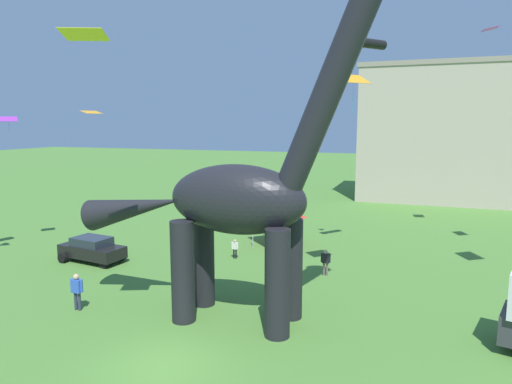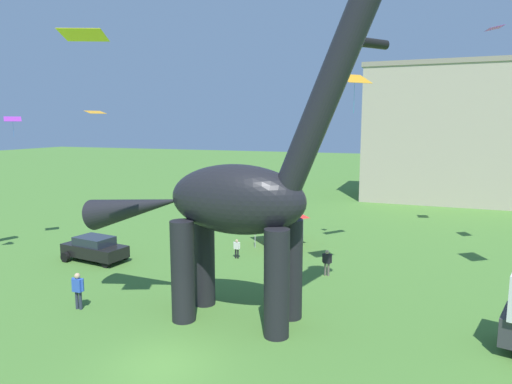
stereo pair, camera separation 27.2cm
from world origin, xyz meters
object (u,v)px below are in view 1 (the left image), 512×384
at_px(parked_sedan_left, 92,249).
at_px(person_near_flyer, 235,247).
at_px(kite_near_high, 490,29).
at_px(kite_far_right, 84,35).
at_px(dinosaur_sculpture, 235,199).
at_px(festival_canopy_tent, 277,210).
at_px(kite_high_right, 369,44).
at_px(kite_far_left, 91,112).
at_px(person_watching_child, 326,260).
at_px(person_strolling_adult, 77,288).
at_px(kite_near_low, 354,79).
at_px(kite_trailing, 8,119).

relative_size(parked_sedan_left, person_near_flyer, 3.52).
xyz_separation_m(kite_near_high, kite_far_right, (-14.78, -23.02, -3.46)).
bearing_deg(dinosaur_sculpture, festival_canopy_tent, 96.54).
height_order(kite_high_right, kite_far_left, kite_high_right).
bearing_deg(kite_high_right, parked_sedan_left, -160.44).
xyz_separation_m(parked_sedan_left, festival_canopy_tent, (9.67, 7.81, 1.74)).
relative_size(kite_near_high, kite_far_left, 0.81).
relative_size(festival_canopy_tent, kite_high_right, 1.56).
bearing_deg(festival_canopy_tent, person_watching_child, -49.86).
bearing_deg(person_watching_child, person_strolling_adult, -113.53).
bearing_deg(person_strolling_adult, festival_canopy_tent, 41.93).
bearing_deg(kite_near_low, person_watching_child, 129.12).
relative_size(kite_high_right, kite_trailing, 1.48).
bearing_deg(dinosaur_sculpture, kite_near_low, 49.34).
bearing_deg(person_watching_child, kite_far_left, -171.52).
height_order(parked_sedan_left, festival_canopy_tent, festival_canopy_tent).
distance_m(person_watching_child, kite_far_left, 23.25).
bearing_deg(festival_canopy_tent, dinosaur_sculpture, -80.78).
bearing_deg(kite_far_left, person_strolling_adult, -53.49).
relative_size(kite_far_left, kite_trailing, 1.29).
relative_size(parked_sedan_left, kite_near_low, 2.32).
distance_m(person_watching_child, festival_canopy_tent, 7.30).
bearing_deg(person_near_flyer, kite_near_low, -171.13).
xyz_separation_m(person_strolling_adult, kite_near_low, (11.32, 6.88, 9.65)).
bearing_deg(parked_sedan_left, dinosaur_sculpture, -14.45).
bearing_deg(kite_high_right, person_watching_child, -116.00).
height_order(person_strolling_adult, festival_canopy_tent, festival_canopy_tent).
relative_size(person_watching_child, kite_high_right, 0.74).
relative_size(person_watching_child, kite_far_left, 0.85).
xyz_separation_m(parked_sedan_left, person_near_flyer, (8.15, 3.65, -0.05)).
relative_size(person_watching_child, kite_far_right, 0.85).
xyz_separation_m(kite_near_high, kite_trailing, (-30.03, -12.72, -6.11)).
relative_size(festival_canopy_tent, kite_near_high, 2.20).
bearing_deg(kite_high_right, kite_near_high, 47.75).
xyz_separation_m(kite_far_right, kite_trailing, (-15.25, 10.29, -2.66)).
relative_size(kite_near_low, kite_far_right, 1.08).
xyz_separation_m(person_near_flyer, kite_far_right, (0.11, -13.13, 10.76)).
distance_m(person_strolling_adult, festival_canopy_tent, 15.19).
bearing_deg(person_watching_child, festival_canopy_tent, 154.83).
relative_size(festival_canopy_tent, kite_near_low, 1.66).
bearing_deg(person_watching_child, kite_high_right, 88.70).
bearing_deg(kite_far_left, kite_near_low, -19.54).
distance_m(person_watching_child, kite_trailing, 22.74).
bearing_deg(kite_far_left, dinosaur_sculpture, -35.79).
bearing_deg(kite_far_right, kite_trailing, 145.99).
bearing_deg(dinosaur_sculpture, kite_far_left, 141.53).
distance_m(dinosaur_sculpture, kite_near_high, 23.53).
bearing_deg(person_watching_child, dinosaur_sculpture, -85.12).
relative_size(dinosaur_sculpture, person_strolling_adult, 8.53).
height_order(person_watching_child, kite_trailing, kite_trailing).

